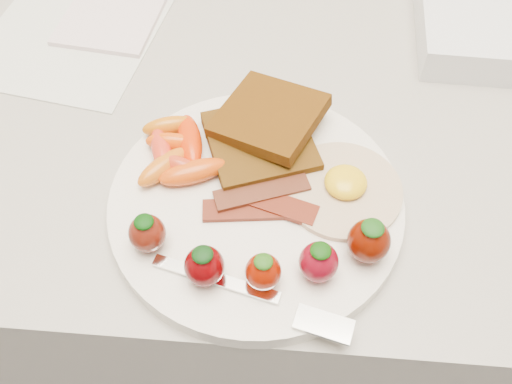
{
  "coord_description": "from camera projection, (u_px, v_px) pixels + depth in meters",
  "views": [
    {
      "loc": [
        0.02,
        1.24,
        1.34
      ],
      "look_at": [
        -0.0,
        1.53,
        0.93
      ],
      "focal_mm": 40.0,
      "sensor_mm": 36.0,
      "label": 1
    }
  ],
  "objects": [
    {
      "name": "paper_sheet",
      "position": [
        79.0,
        24.0,
        0.69
      ],
      "size": [
        0.24,
        0.29,
        0.0
      ],
      "primitive_type": "cube",
      "rotation": [
        0.0,
        0.0,
        -0.17
      ],
      "color": "silver",
      "rests_on": "counter"
    },
    {
      "name": "counter",
      "position": [
        265.0,
        273.0,
        1.0
      ],
      "size": [
        2.0,
        0.6,
        0.9
      ],
      "primitive_type": "cube",
      "color": "gray",
      "rests_on": "ground"
    },
    {
      "name": "toast_lower",
      "position": [
        260.0,
        142.0,
        0.55
      ],
      "size": [
        0.12,
        0.12,
        0.01
      ],
      "primitive_type": "cube",
      "rotation": [
        0.0,
        0.0,
        0.36
      ],
      "color": "black",
      "rests_on": "plate"
    },
    {
      "name": "bacon_strips",
      "position": [
        261.0,
        201.0,
        0.51
      ],
      "size": [
        0.11,
        0.06,
        0.01
      ],
      "color": "#511F0C",
      "rests_on": "plate"
    },
    {
      "name": "fork",
      "position": [
        264.0,
        299.0,
        0.46
      ],
      "size": [
        0.17,
        0.07,
        0.0
      ],
      "color": "white",
      "rests_on": "plate"
    },
    {
      "name": "notepad",
      "position": [
        117.0,
        7.0,
        0.7
      ],
      "size": [
        0.13,
        0.17,
        0.01
      ],
      "primitive_type": "cube",
      "rotation": [
        0.0,
        0.0,
        -0.12
      ],
      "color": "silver",
      "rests_on": "paper_sheet"
    },
    {
      "name": "strawberries",
      "position": [
        269.0,
        253.0,
        0.46
      ],
      "size": [
        0.22,
        0.07,
        0.04
      ],
      "color": "#531309",
      "rests_on": "plate"
    },
    {
      "name": "toast_upper",
      "position": [
        269.0,
        116.0,
        0.55
      ],
      "size": [
        0.12,
        0.12,
        0.02
      ],
      "primitive_type": "cube",
      "rotation": [
        0.0,
        -0.1,
        -0.43
      ],
      "color": "black",
      "rests_on": "toast_lower"
    },
    {
      "name": "baby_carrots",
      "position": [
        177.0,
        153.0,
        0.54
      ],
      "size": [
        0.09,
        0.1,
        0.02
      ],
      "color": "#DD4605",
      "rests_on": "plate"
    },
    {
      "name": "fried_egg",
      "position": [
        343.0,
        187.0,
        0.52
      ],
      "size": [
        0.13,
        0.13,
        0.02
      ],
      "color": "silver",
      "rests_on": "plate"
    },
    {
      "name": "plate",
      "position": [
        256.0,
        204.0,
        0.53
      ],
      "size": [
        0.27,
        0.27,
        0.02
      ],
      "primitive_type": "cylinder",
      "color": "white",
      "rests_on": "counter"
    }
  ]
}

